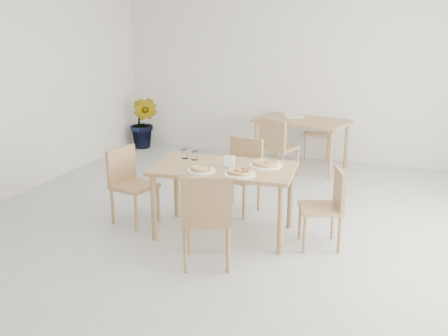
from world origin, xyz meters
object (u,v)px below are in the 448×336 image
(main_table, at_px, (224,174))
(plate_margherita, at_px, (266,165))
(chair_west, at_px, (129,180))
(plate_mushroom, at_px, (201,171))
(chair_north, at_px, (242,170))
(chair_back_s, at_px, (277,144))
(chair_east, at_px, (328,203))
(plate_empty, at_px, (294,116))
(potted_plant, at_px, (144,123))
(pizza_mushroom, at_px, (201,169))
(tumbler_b, at_px, (185,154))
(chair_back_n, at_px, (320,128))
(napkin_holder, at_px, (229,162))
(pizza_pepperoni, at_px, (240,172))
(chair_south, at_px, (207,214))
(pizza_margherita, at_px, (266,163))
(tumbler_a, at_px, (195,155))
(plate_pepperoni, at_px, (240,174))

(main_table, xyz_separation_m, plate_margherita, (0.40, 0.17, 0.10))
(chair_west, height_order, plate_mushroom, chair_west)
(chair_north, xyz_separation_m, chair_back_s, (0.07, 1.37, 0.00))
(chair_east, distance_m, plate_empty, 3.09)
(potted_plant, bearing_deg, pizza_mushroom, -53.18)
(tumbler_b, bearing_deg, chair_east, -3.14)
(tumbler_b, bearing_deg, chair_back_s, 75.08)
(plate_empty, distance_m, potted_plant, 2.68)
(plate_mushroom, bearing_deg, chair_back_n, 82.11)
(plate_mushroom, relative_size, napkin_holder, 2.32)
(chair_west, height_order, pizza_pepperoni, chair_west)
(chair_back_n, bearing_deg, chair_back_s, -105.59)
(plate_mushroom, distance_m, chair_back_s, 2.39)
(chair_south, height_order, chair_north, chair_south)
(plate_mushroom, xyz_separation_m, chair_back_n, (0.52, 3.75, -0.27))
(potted_plant, bearing_deg, pizza_pepperoni, -48.75)
(pizza_margherita, relative_size, plate_empty, 1.07)
(chair_east, distance_m, pizza_margherita, 0.76)
(napkin_holder, height_order, potted_plant, potted_plant)
(chair_back_s, bearing_deg, pizza_mushroom, 106.05)
(plate_empty, bearing_deg, pizza_mushroom, -93.59)
(pizza_pepperoni, xyz_separation_m, tumbler_a, (-0.63, 0.35, 0.02))
(chair_west, relative_size, chair_back_n, 1.00)
(main_table, distance_m, chair_west, 1.14)
(chair_north, bearing_deg, chair_back_s, 98.43)
(chair_north, distance_m, chair_back_s, 1.37)
(chair_east, height_order, plate_pepperoni, chair_east)
(napkin_holder, bearing_deg, pizza_margherita, 16.48)
(potted_plant, bearing_deg, napkin_holder, -48.78)
(plate_pepperoni, height_order, pizza_pepperoni, pizza_pepperoni)
(pizza_margherita, relative_size, chair_back_n, 0.41)
(plate_empty, bearing_deg, pizza_margherita, -82.92)
(plate_pepperoni, xyz_separation_m, potted_plant, (-2.85, 3.25, -0.31))
(chair_west, bearing_deg, main_table, -74.65)
(chair_east, height_order, chair_back_s, chair_back_s)
(chair_south, relative_size, pizza_mushroom, 3.31)
(plate_pepperoni, bearing_deg, pizza_margherita, 67.85)
(chair_south, height_order, plate_empty, chair_south)
(tumbler_b, bearing_deg, plate_margherita, 0.92)
(chair_west, height_order, chair_back_s, chair_back_s)
(chair_east, relative_size, pizza_mushroom, 2.92)
(napkin_holder, bearing_deg, pizza_pepperoni, -61.11)
(plate_margherita, bearing_deg, chair_north, 128.19)
(pizza_pepperoni, bearing_deg, chair_back_n, 88.05)
(pizza_margherita, bearing_deg, potted_plant, 136.38)
(chair_north, relative_size, chair_back_s, 1.00)
(plate_margherita, xyz_separation_m, potted_plant, (-3.01, 2.87, -0.31))
(pizza_margherita, bearing_deg, chair_east, -8.50)
(chair_north, xyz_separation_m, chair_back_n, (0.42, 2.75, -0.01))
(pizza_pepperoni, bearing_deg, chair_east, 18.66)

